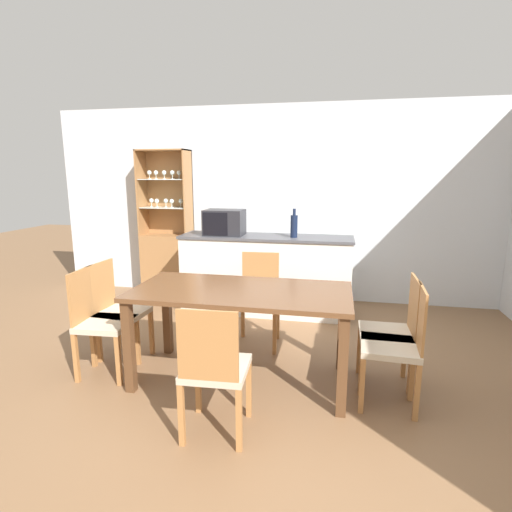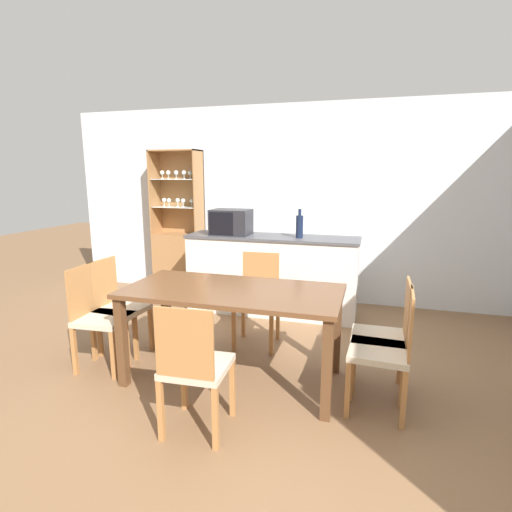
{
  "view_description": "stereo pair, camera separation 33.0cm",
  "coord_description": "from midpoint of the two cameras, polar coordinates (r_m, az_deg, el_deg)",
  "views": [
    {
      "loc": [
        0.52,
        -2.68,
        1.67
      ],
      "look_at": [
        -0.26,
        1.11,
        0.87
      ],
      "focal_mm": 28.0,
      "sensor_mm": 36.0,
      "label": 1
    },
    {
      "loc": [
        0.84,
        -2.6,
        1.67
      ],
      "look_at": [
        -0.26,
        1.11,
        0.87
      ],
      "focal_mm": 28.0,
      "sensor_mm": 36.0,
      "label": 2
    }
  ],
  "objects": [
    {
      "name": "ground_plane",
      "position": [
        3.19,
        1.86,
        -19.9
      ],
      "size": [
        18.0,
        18.0,
        0.0
      ],
      "primitive_type": "plane",
      "color": "brown"
    },
    {
      "name": "wall_back",
      "position": [
        5.32,
        9.17,
        7.25
      ],
      "size": [
        6.8,
        0.06,
        2.55
      ],
      "color": "silver",
      "rests_on": "ground_plane"
    },
    {
      "name": "kitchen_counter",
      "position": [
        4.84,
        4.19,
        -2.69
      ],
      "size": [
        2.05,
        0.54,
        0.95
      ],
      "color": "silver",
      "rests_on": "ground_plane"
    },
    {
      "name": "display_cabinet",
      "position": [
        5.75,
        -9.31,
        0.74
      ],
      "size": [
        0.69,
        0.32,
        1.99
      ],
      "color": "#A37042",
      "rests_on": "ground_plane"
    },
    {
      "name": "dining_table",
      "position": [
        3.21,
        -0.42,
        -6.48
      ],
      "size": [
        1.73,
        0.83,
        0.77
      ],
      "color": "brown",
      "rests_on": "ground_plane"
    },
    {
      "name": "dining_chair_side_right_far",
      "position": [
        3.29,
        20.73,
        -10.78
      ],
      "size": [
        0.41,
        0.41,
        0.9
      ],
      "rotation": [
        0.0,
        0.0,
        1.57
      ],
      "color": "#C1B299",
      "rests_on": "ground_plane"
    },
    {
      "name": "dining_chair_side_left_near",
      "position": [
        3.68,
        -19.1,
        -8.27
      ],
      "size": [
        0.43,
        0.43,
        0.9
      ],
      "rotation": [
        0.0,
        0.0,
        -1.5
      ],
      "color": "#C1B299",
      "rests_on": "ground_plane"
    },
    {
      "name": "dining_chair_head_far",
      "position": [
        3.95,
        2.64,
        -6.24
      ],
      "size": [
        0.43,
        0.43,
        0.9
      ],
      "rotation": [
        0.0,
        0.0,
        3.21
      ],
      "color": "#C1B299",
      "rests_on": "ground_plane"
    },
    {
      "name": "dining_chair_head_near",
      "position": [
        2.65,
        -5.13,
        -15.62
      ],
      "size": [
        0.43,
        0.43,
        0.9
      ],
      "rotation": [
        0.0,
        0.0,
        0.06
      ],
      "color": "#C1B299",
      "rests_on": "ground_plane"
    },
    {
      "name": "dining_chair_side_right_near",
      "position": [
        3.06,
        21.06,
        -12.54
      ],
      "size": [
        0.42,
        0.42,
        0.9
      ],
      "rotation": [
        0.0,
        0.0,
        1.52
      ],
      "color": "#C1B299",
      "rests_on": "ground_plane"
    },
    {
      "name": "dining_chair_side_left_far",
      "position": [
        3.88,
        -16.92,
        -7.1
      ],
      "size": [
        0.43,
        0.43,
        0.9
      ],
      "rotation": [
        0.0,
        0.0,
        -1.64
      ],
      "color": "#C1B299",
      "rests_on": "ground_plane"
    },
    {
      "name": "microwave",
      "position": [
        4.82,
        -1.64,
        4.85
      ],
      "size": [
        0.47,
        0.34,
        0.3
      ],
      "color": "#232328",
      "rests_on": "kitchen_counter"
    },
    {
      "name": "wine_bottle",
      "position": [
        4.62,
        8.28,
        4.24
      ],
      "size": [
        0.08,
        0.08,
        0.33
      ],
      "color": "#141E38",
      "rests_on": "kitchen_counter"
    }
  ]
}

